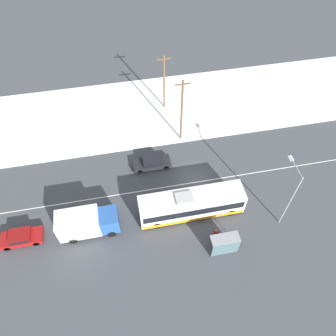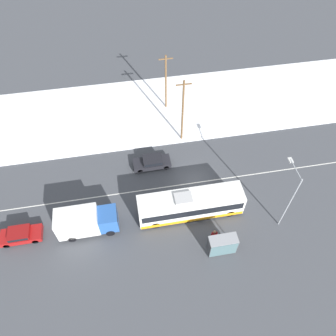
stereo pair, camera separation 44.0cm
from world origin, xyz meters
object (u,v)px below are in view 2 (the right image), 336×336
at_px(bus_shelter, 224,245).
at_px(utility_pole_snowlot, 166,82).
at_px(box_truck, 86,221).
at_px(utility_pole_roadside, 183,111).
at_px(streetlamp, 290,194).
at_px(pedestrian_at_stop, 214,234).
at_px(parked_car_near_truck, 20,235).
at_px(city_bus, 191,205).
at_px(sedan_car, 152,162).

relative_size(bus_shelter, utility_pole_snowlot, 0.34).
distance_m(box_truck, utility_pole_roadside, 16.81).
bearing_deg(streetlamp, pedestrian_at_stop, -171.75).
bearing_deg(bus_shelter, pedestrian_at_stop, 106.59).
relative_size(parked_car_near_truck, streetlamp, 0.52).
bearing_deg(city_bus, bus_shelter, -67.42).
relative_size(city_bus, streetlamp, 1.39).
bearing_deg(sedan_car, utility_pole_snowlot, -108.60).
bearing_deg(parked_car_near_truck, bus_shelter, -14.57).
distance_m(bus_shelter, utility_pole_snowlot, 22.72).
bearing_deg(utility_pole_snowlot, sedan_car, -108.60).
bearing_deg(box_truck, streetlamp, -6.66).
relative_size(city_bus, box_truck, 1.82).
bearing_deg(bus_shelter, box_truck, 159.34).
bearing_deg(bus_shelter, utility_pole_roadside, 92.92).
relative_size(city_bus, parked_car_near_truck, 2.69).
height_order(parked_car_near_truck, pedestrian_at_stop, pedestrian_at_stop).
relative_size(parked_car_near_truck, utility_pole_roadside, 0.45).
xyz_separation_m(box_truck, utility_pole_roadside, (12.21, 11.15, 3.00)).
relative_size(sedan_car, bus_shelter, 1.59).
bearing_deg(utility_pole_snowlot, city_bus, -91.25).
xyz_separation_m(streetlamp, utility_pole_snowlot, (-8.60, 19.91, -0.70)).
bearing_deg(box_truck, utility_pole_roadside, 42.40).
relative_size(sedan_car, utility_pole_roadside, 0.49).
bearing_deg(streetlamp, utility_pole_snowlot, 113.36).
xyz_separation_m(box_truck, parked_car_near_truck, (-6.74, 0.22, -1.02)).
height_order(parked_car_near_truck, bus_shelter, bus_shelter).
bearing_deg(utility_pole_snowlot, pedestrian_at_stop, -86.50).
bearing_deg(box_truck, utility_pole_snowlot, 57.29).
bearing_deg(box_truck, city_bus, 0.94).
relative_size(streetlamp, utility_pole_roadside, 0.88).
xyz_separation_m(city_bus, bus_shelter, (2.12, -5.09, 0.12)).
bearing_deg(city_bus, utility_pole_snowlot, 88.75).
distance_m(parked_car_near_truck, utility_pole_snowlot, 25.29).
distance_m(city_bus, bus_shelter, 5.52).
bearing_deg(city_bus, parked_car_near_truck, 179.86).
bearing_deg(pedestrian_at_stop, utility_pole_roadside, 91.43).
distance_m(utility_pole_roadside, utility_pole_snowlot, 6.51).
relative_size(city_bus, bus_shelter, 3.97).
distance_m(pedestrian_at_stop, streetlamp, 8.36).
bearing_deg(bus_shelter, parked_car_near_truck, 165.43).
xyz_separation_m(box_truck, bus_shelter, (13.03, -4.92, -0.07)).
xyz_separation_m(sedan_car, utility_pole_roadside, (4.36, 3.81, 3.99)).
relative_size(pedestrian_at_stop, streetlamp, 0.23).
relative_size(parked_car_near_truck, bus_shelter, 1.48).
height_order(city_bus, utility_pole_snowlot, utility_pole_snowlot).
height_order(sedan_car, parked_car_near_truck, sedan_car).
height_order(box_truck, utility_pole_roadside, utility_pole_roadside).
relative_size(sedan_car, parked_car_near_truck, 1.08).
xyz_separation_m(city_bus, utility_pole_roadside, (1.30, 10.97, 3.19)).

